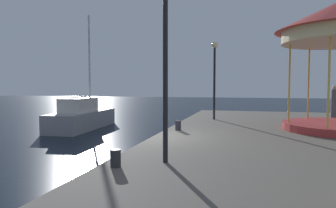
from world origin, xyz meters
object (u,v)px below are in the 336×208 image
lamp_post_near_edge (165,29)px  lamp_post_mid_promenade (214,66)px  bollard_north (116,158)px  bollard_center (178,125)px  sailboat_grey (82,117)px  person_mid_promenade (334,103)px

lamp_post_near_edge → lamp_post_mid_promenade: 9.90m
bollard_north → bollard_center: same height
lamp_post_mid_promenade → bollard_north: bearing=-96.1°
sailboat_grey → person_mid_promenade: 14.88m
bollard_center → person_mid_promenade: bearing=42.4°
bollard_center → person_mid_promenade: person_mid_promenade is taller
bollard_north → sailboat_grey: bearing=123.5°
person_mid_promenade → lamp_post_mid_promenade: bearing=-160.5°
sailboat_grey → person_mid_promenade: bearing=9.2°
sailboat_grey → bollard_north: bearing=-56.5°
bollard_north → person_mid_promenade: (7.69, 12.90, 0.68)m
lamp_post_near_edge → sailboat_grey: bearing=129.0°
sailboat_grey → bollard_center: (7.10, -4.54, 0.26)m
lamp_post_near_edge → bollard_center: bearing=99.3°
sailboat_grey → lamp_post_near_edge: sailboat_grey is taller
lamp_post_near_edge → lamp_post_mid_promenade: (0.13, 9.89, -0.26)m
lamp_post_near_edge → person_mid_promenade: bearing=61.3°
lamp_post_near_edge → bollard_center: lamp_post_near_edge is taller
lamp_post_mid_promenade → person_mid_promenade: (6.56, 2.33, -2.04)m
sailboat_grey → lamp_post_near_edge: size_ratio=1.53×
lamp_post_mid_promenade → bollard_center: lamp_post_mid_promenade is taller
sailboat_grey → person_mid_promenade: (14.66, 2.37, 0.93)m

